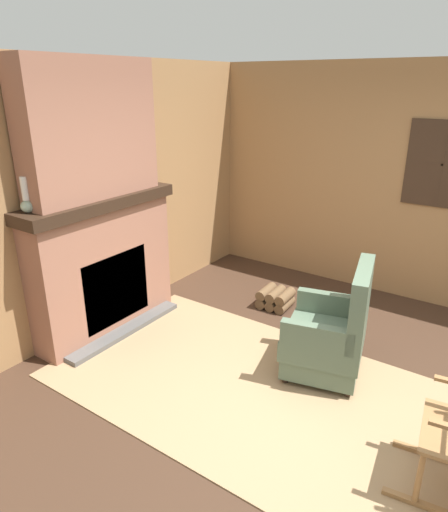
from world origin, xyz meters
TOP-DOWN VIEW (x-y plane):
  - ground_plane at (0.00, 0.00)m, footprint 14.00×14.00m
  - wood_panel_wall_left at (-2.54, 0.00)m, footprint 0.06×5.62m
  - wood_panel_wall_back at (0.00, 2.54)m, footprint 5.62×0.09m
  - fireplace_hearth at (-2.33, 0.00)m, footprint 0.55×1.67m
  - chimney_breast at (-2.34, 0.00)m, footprint 0.30×1.38m
  - area_rug at (-0.49, -0.03)m, footprint 3.54×1.96m
  - armchair at (-0.13, 0.55)m, footprint 0.80×0.85m
  - firewood_stack at (-1.11, 1.39)m, footprint 0.37×0.34m
  - oil_lamp_vase at (-2.37, -0.70)m, footprint 0.12×0.12m
  - storage_case at (-2.37, 0.28)m, footprint 0.15×0.25m

SIDE VIEW (x-z plane):
  - ground_plane at x=0.00m, z-range 0.00..0.00m
  - area_rug at x=-0.49m, z-range 0.00..0.01m
  - firewood_stack at x=-1.11m, z-range 0.00..0.22m
  - armchair at x=-0.13m, z-range -0.15..0.88m
  - fireplace_hearth at x=-2.33m, z-range -0.01..1.39m
  - wood_panel_wall_left at x=-2.54m, z-range 0.00..2.65m
  - wood_panel_wall_back at x=0.00m, z-range 0.01..2.66m
  - storage_case at x=-2.37m, z-range 1.40..1.56m
  - oil_lamp_vase at x=-2.37m, z-range 1.36..1.66m
  - chimney_breast at x=-2.34m, z-range 1.40..2.63m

